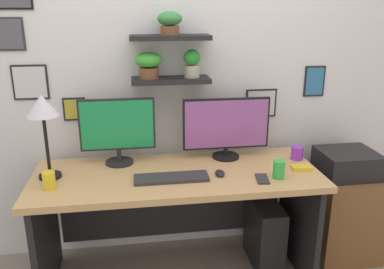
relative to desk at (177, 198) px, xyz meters
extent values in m
cube|color=silver|center=(0.00, 0.38, 0.81)|extent=(4.40, 0.04, 2.70)
cube|color=black|center=(0.00, 0.26, 0.72)|extent=(0.51, 0.20, 0.03)
cube|color=black|center=(0.00, 0.26, 1.00)|extent=(0.51, 0.20, 0.03)
cylinder|color=brown|center=(0.00, 0.26, 1.04)|extent=(0.12, 0.12, 0.06)
ellipsoid|color=#34813F|center=(0.00, 0.26, 1.11)|extent=(0.16, 0.16, 0.09)
cylinder|color=brown|center=(-0.14, 0.26, 0.77)|extent=(0.13, 0.13, 0.07)
ellipsoid|color=green|center=(-0.14, 0.26, 0.86)|extent=(0.17, 0.17, 0.10)
cylinder|color=#B2A899|center=(0.14, 0.26, 0.78)|extent=(0.10, 0.10, 0.08)
ellipsoid|color=#288E2F|center=(0.14, 0.26, 0.87)|extent=(0.11, 0.11, 0.10)
cube|color=black|center=(1.04, 0.36, 0.67)|extent=(0.15, 0.02, 0.22)
cube|color=teal|center=(1.04, 0.35, 0.67)|extent=(0.13, 0.00, 0.19)
cube|color=black|center=(-0.64, 0.36, 0.53)|extent=(0.15, 0.02, 0.16)
cube|color=gold|center=(-0.64, 0.35, 0.53)|extent=(0.12, 0.00, 0.13)
cube|color=black|center=(0.65, 0.36, 0.52)|extent=(0.22, 0.02, 0.20)
cube|color=silver|center=(0.65, 0.35, 0.52)|extent=(0.20, 0.00, 0.18)
cube|color=black|center=(-0.90, 0.36, 0.72)|extent=(0.22, 0.02, 0.23)
cube|color=silver|center=(-0.90, 0.35, 0.72)|extent=(0.20, 0.00, 0.20)
cube|color=#2D2D33|center=(-0.99, 0.36, 1.02)|extent=(0.20, 0.02, 0.20)
cube|color=#4C4C56|center=(-0.99, 0.35, 1.02)|extent=(0.17, 0.00, 0.18)
cube|color=tan|center=(0.00, -0.06, 0.19)|extent=(1.76, 0.68, 0.04)
cube|color=black|center=(-0.82, -0.06, -0.19)|extent=(0.04, 0.62, 0.71)
cube|color=black|center=(0.82, -0.06, -0.19)|extent=(0.04, 0.62, 0.71)
cube|color=black|center=(0.00, 0.24, -0.15)|extent=(1.56, 0.02, 0.50)
cylinder|color=black|center=(-0.36, 0.15, 0.21)|extent=(0.18, 0.18, 0.02)
cylinder|color=black|center=(-0.36, 0.15, 0.27)|extent=(0.03, 0.03, 0.09)
cube|color=black|center=(-0.36, 0.16, 0.47)|extent=(0.48, 0.02, 0.34)
cube|color=#198C4C|center=(-0.36, 0.15, 0.47)|extent=(0.45, 0.00, 0.31)
cylinder|color=black|center=(0.36, 0.15, 0.21)|extent=(0.18, 0.18, 0.02)
cylinder|color=black|center=(0.36, 0.15, 0.25)|extent=(0.03, 0.03, 0.06)
cube|color=black|center=(0.36, 0.16, 0.44)|extent=(0.58, 0.02, 0.34)
cube|color=#8C4C99|center=(0.36, 0.15, 0.44)|extent=(0.56, 0.00, 0.32)
cube|color=#2D2D33|center=(-0.04, -0.15, 0.22)|extent=(0.44, 0.14, 0.02)
ellipsoid|color=black|center=(0.25, -0.14, 0.22)|extent=(0.06, 0.09, 0.03)
cylinder|color=black|center=(-0.76, -0.01, 0.22)|extent=(0.13, 0.13, 0.02)
cylinder|color=black|center=(-0.76, -0.01, 0.41)|extent=(0.02, 0.02, 0.36)
cone|color=silver|center=(-0.76, -0.01, 0.65)|extent=(0.18, 0.18, 0.12)
cube|color=#2D2D33|center=(0.49, -0.23, 0.21)|extent=(0.09, 0.15, 0.01)
cylinder|color=purple|center=(0.82, 0.05, 0.25)|extent=(0.08, 0.08, 0.09)
cylinder|color=yellow|center=(-0.73, -0.17, 0.26)|extent=(0.07, 0.07, 0.10)
cube|color=yellow|center=(0.78, -0.12, 0.22)|extent=(0.13, 0.09, 0.02)
cylinder|color=green|center=(0.59, -0.22, 0.26)|extent=(0.07, 0.07, 0.11)
cube|color=brown|center=(1.20, 0.07, -0.24)|extent=(0.44, 0.50, 0.61)
cube|color=black|center=(1.20, 0.07, 0.15)|extent=(0.38, 0.34, 0.17)
cube|color=black|center=(0.61, 0.01, -0.32)|extent=(0.18, 0.40, 0.46)
camera|label=1|loc=(-0.24, -2.30, 1.18)|focal=37.08mm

